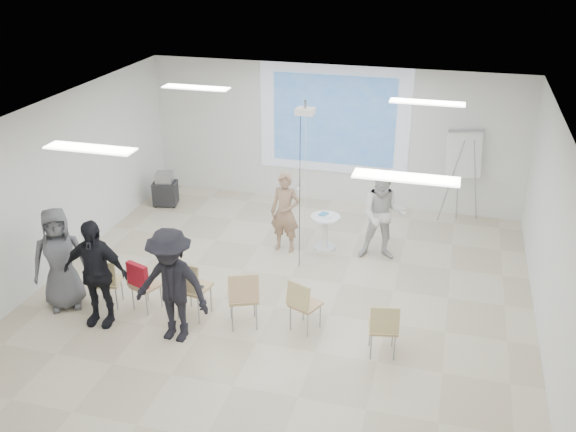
% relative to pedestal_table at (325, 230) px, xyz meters
% --- Properties ---
extents(floor, '(8.00, 9.00, 0.10)m').
position_rel_pedestal_table_xyz_m(floor, '(-0.34, -2.22, -0.43)').
color(floor, beige).
rests_on(floor, ground).
extents(ceiling, '(8.00, 9.00, 0.10)m').
position_rel_pedestal_table_xyz_m(ceiling, '(-0.34, -2.22, 2.67)').
color(ceiling, white).
rests_on(ceiling, wall_back).
extents(wall_back, '(8.00, 0.10, 3.00)m').
position_rel_pedestal_table_xyz_m(wall_back, '(-0.34, 2.33, 1.12)').
color(wall_back, silver).
rests_on(wall_back, floor).
extents(wall_left, '(0.10, 9.00, 3.00)m').
position_rel_pedestal_table_xyz_m(wall_left, '(-4.39, -2.22, 1.12)').
color(wall_left, silver).
rests_on(wall_left, floor).
extents(wall_right, '(0.10, 9.00, 3.00)m').
position_rel_pedestal_table_xyz_m(wall_right, '(3.71, -2.22, 1.12)').
color(wall_right, silver).
rests_on(wall_right, floor).
extents(projection_halo, '(3.20, 0.01, 2.30)m').
position_rel_pedestal_table_xyz_m(projection_halo, '(-0.34, 2.27, 1.47)').
color(projection_halo, silver).
rests_on(projection_halo, wall_back).
extents(projection_image, '(2.60, 0.01, 1.90)m').
position_rel_pedestal_table_xyz_m(projection_image, '(-0.34, 2.25, 1.47)').
color(projection_image, '#2F63A3').
rests_on(projection_image, wall_back).
extents(pedestal_table, '(0.69, 0.69, 0.68)m').
position_rel_pedestal_table_xyz_m(pedestal_table, '(0.00, 0.00, 0.00)').
color(pedestal_table, silver).
rests_on(pedestal_table, floor).
extents(player_left, '(0.67, 0.48, 1.73)m').
position_rel_pedestal_table_xyz_m(player_left, '(-0.71, -0.24, 0.49)').
color(player_left, '#A07C62').
rests_on(player_left, floor).
extents(player_right, '(1.00, 0.84, 1.90)m').
position_rel_pedestal_table_xyz_m(player_right, '(1.07, -0.08, 0.57)').
color(player_right, silver).
rests_on(player_right, floor).
extents(controller_left, '(0.05, 0.12, 0.04)m').
position_rel_pedestal_table_xyz_m(controller_left, '(-0.53, 0.01, 0.76)').
color(controller_left, silver).
rests_on(controller_left, player_left).
extents(controller_right, '(0.06, 0.14, 0.04)m').
position_rel_pedestal_table_xyz_m(controller_right, '(0.89, 0.17, 0.90)').
color(controller_right, silver).
rests_on(controller_right, player_right).
extents(chair_far_left, '(0.49, 0.51, 0.85)m').
position_rel_pedestal_table_xyz_m(chair_far_left, '(-2.90, -2.91, 0.13)').
color(chair_far_left, tan).
rests_on(chair_far_left, floor).
extents(chair_left_mid, '(0.50, 0.52, 0.82)m').
position_rel_pedestal_table_xyz_m(chair_left_mid, '(-2.31, -2.84, 0.11)').
color(chair_left_mid, tan).
rests_on(chair_left_mid, floor).
extents(chair_left_inner, '(0.53, 0.56, 0.99)m').
position_rel_pedestal_table_xyz_m(chair_left_inner, '(-1.49, -2.84, 0.21)').
color(chair_left_inner, tan).
rests_on(chair_left_inner, floor).
extents(chair_center, '(0.60, 0.62, 0.96)m').
position_rel_pedestal_table_xyz_m(chair_center, '(-0.63, -2.87, 0.19)').
color(chair_center, tan).
rests_on(chair_center, floor).
extents(chair_right_inner, '(0.53, 0.55, 0.85)m').
position_rel_pedestal_table_xyz_m(chair_right_inner, '(0.24, -2.74, 0.12)').
color(chair_right_inner, tan).
rests_on(chair_right_inner, floor).
extents(chair_right_far, '(0.48, 0.50, 0.86)m').
position_rel_pedestal_table_xyz_m(chair_right_far, '(1.48, -3.05, 0.13)').
color(chair_right_far, tan).
rests_on(chair_right_far, floor).
extents(red_jacket, '(0.40, 0.22, 0.37)m').
position_rel_pedestal_table_xyz_m(red_jacket, '(-2.29, -2.99, 0.34)').
color(red_jacket, '#AF1524').
rests_on(red_jacket, chair_left_mid).
extents(laptop, '(0.40, 0.32, 0.03)m').
position_rel_pedestal_table_xyz_m(laptop, '(-1.48, -2.74, 0.15)').
color(laptop, black).
rests_on(laptop, chair_left_inner).
extents(audience_left, '(1.18, 0.75, 1.96)m').
position_rel_pedestal_table_xyz_m(audience_left, '(-2.80, -3.30, 0.60)').
color(audience_left, black).
rests_on(audience_left, floor).
extents(audience_mid, '(1.35, 0.81, 2.01)m').
position_rel_pedestal_table_xyz_m(audience_mid, '(-1.52, -3.40, 0.62)').
color(audience_mid, black).
rests_on(audience_mid, floor).
extents(audience_outer, '(1.11, 1.01, 1.89)m').
position_rel_pedestal_table_xyz_m(audience_outer, '(-3.58, -3.04, 0.57)').
color(audience_outer, '#59595E').
rests_on(audience_outer, floor).
extents(flipchart_easel, '(0.80, 0.63, 1.94)m').
position_rel_pedestal_table_xyz_m(flipchart_easel, '(2.37, 1.97, 1.05)').
color(flipchart_easel, gray).
rests_on(flipchart_easel, floor).
extents(av_cart, '(0.57, 0.50, 0.75)m').
position_rel_pedestal_table_xyz_m(av_cart, '(-3.78, 1.13, -0.03)').
color(av_cart, black).
rests_on(av_cart, floor).
extents(ceiling_projector, '(0.30, 0.25, 3.00)m').
position_rel_pedestal_table_xyz_m(ceiling_projector, '(-0.24, -0.73, 2.31)').
color(ceiling_projector, white).
rests_on(ceiling_projector, ceiling).
extents(fluor_panel_nw, '(1.20, 0.30, 0.02)m').
position_rel_pedestal_table_xyz_m(fluor_panel_nw, '(-2.34, -0.22, 2.59)').
color(fluor_panel_nw, white).
rests_on(fluor_panel_nw, ceiling).
extents(fluor_panel_ne, '(1.20, 0.30, 0.02)m').
position_rel_pedestal_table_xyz_m(fluor_panel_ne, '(1.66, -0.22, 2.59)').
color(fluor_panel_ne, white).
rests_on(fluor_panel_ne, ceiling).
extents(fluor_panel_sw, '(1.20, 0.30, 0.02)m').
position_rel_pedestal_table_xyz_m(fluor_panel_sw, '(-2.34, -3.72, 2.59)').
color(fluor_panel_sw, white).
rests_on(fluor_panel_sw, ceiling).
extents(fluor_panel_se, '(1.20, 0.30, 0.02)m').
position_rel_pedestal_table_xyz_m(fluor_panel_se, '(1.66, -3.72, 2.59)').
color(fluor_panel_se, white).
rests_on(fluor_panel_se, ceiling).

